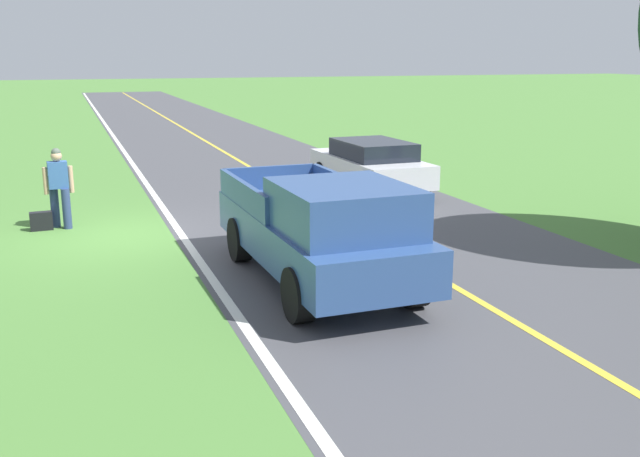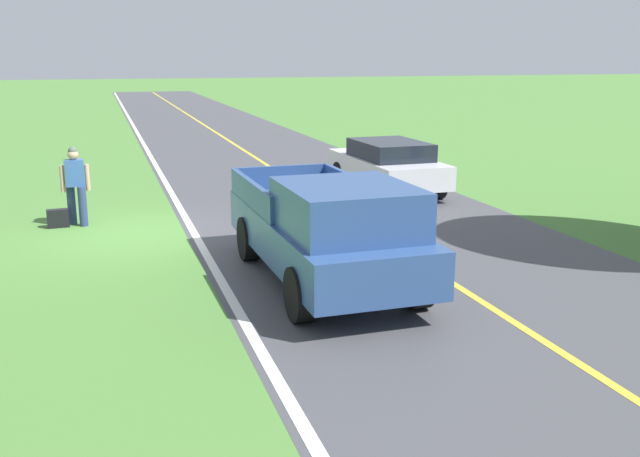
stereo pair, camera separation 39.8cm
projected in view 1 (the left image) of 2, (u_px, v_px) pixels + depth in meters
The scene contains 8 objects.
ground_plane at pixel (124, 236), 14.89m from camera, with size 200.00×200.00×0.00m, color #4C7F38.
road_surface at pixel (338, 218), 16.46m from camera, with size 7.64×120.00×0.00m, color #47474C.
lane_edge_line at pixel (179, 231), 15.27m from camera, with size 0.16×117.60×0.00m, color silver.
lane_centre_line at pixel (338, 218), 16.46m from camera, with size 0.14×117.60×0.00m, color gold.
hitchhiker_walking at pixel (58, 183), 15.39m from camera, with size 0.62×0.51×1.75m.
suitcase_carried at pixel (41, 221), 15.33m from camera, with size 0.20×0.46×0.40m, color black.
pickup_truck_passing at pixel (323, 228), 11.51m from camera, with size 2.17×5.43×1.82m.
sedan_near_oncoming at pixel (370, 164), 19.59m from camera, with size 2.03×4.45×1.41m.
Camera 1 is at (1.02, 14.97, 3.69)m, focal length 40.07 mm.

